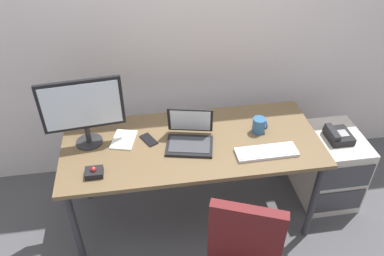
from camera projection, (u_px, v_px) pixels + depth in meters
The scene contains 12 objects.
ground_plane at pixel (192, 214), 3.08m from camera, with size 8.00×8.00×0.00m, color #4A4A4D.
back_wall at pixel (177, 12), 2.80m from camera, with size 6.00×0.10×2.80m, color silver.
desk at pixel (192, 150), 2.67m from camera, with size 1.77×0.76×0.75m.
file_cabinet at pixel (328, 167), 3.08m from camera, with size 0.42×0.53×0.60m.
desk_phone at pixel (338, 135), 2.87m from camera, with size 0.17×0.20×0.09m.
monitor_main at pixel (82, 108), 2.44m from camera, with size 0.53×0.18×0.49m.
keyboard at pixel (267, 152), 2.52m from camera, with size 0.41×0.14×0.03m.
laptop at pixel (190, 136), 2.59m from camera, with size 0.36×0.34×0.23m.
trackball_mouse at pixel (94, 172), 2.35m from camera, with size 0.11×0.09×0.07m.
coffee_mug at pixel (259, 125), 2.68m from camera, with size 0.10×0.09×0.11m.
paper_notepad at pixel (124, 140), 2.63m from camera, with size 0.15×0.21×0.01m, color white.
cell_phone at pixel (149, 140), 2.63m from camera, with size 0.07×0.14×0.01m, color black.
Camera 1 is at (-0.31, -2.00, 2.42)m, focal length 35.76 mm.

